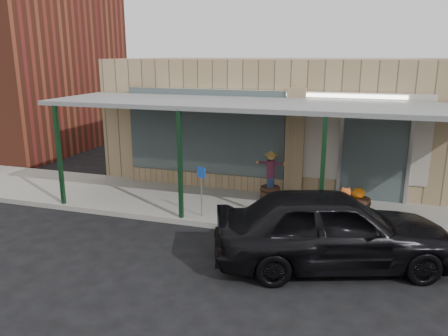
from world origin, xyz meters
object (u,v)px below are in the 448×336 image
(barrel_pumpkin, at_px, (358,204))
(handicap_sign, at_px, (201,185))
(parked_sedan, at_px, (332,228))
(barrel_scarecrow, at_px, (270,183))

(barrel_pumpkin, xyz_separation_m, handicap_sign, (-3.96, -1.45, 0.60))
(parked_sedan, bearing_deg, barrel_pumpkin, -28.47)
(barrel_scarecrow, height_order, handicap_sign, barrel_scarecrow)
(barrel_scarecrow, relative_size, parked_sedan, 0.28)
(barrel_pumpkin, relative_size, parked_sedan, 0.16)
(barrel_pumpkin, bearing_deg, barrel_scarecrow, 168.70)
(handicap_sign, bearing_deg, barrel_scarecrow, 76.00)
(barrel_scarecrow, distance_m, handicap_sign, 2.46)
(barrel_scarecrow, distance_m, parked_sedan, 4.02)
(barrel_scarecrow, bearing_deg, barrel_pumpkin, -27.93)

